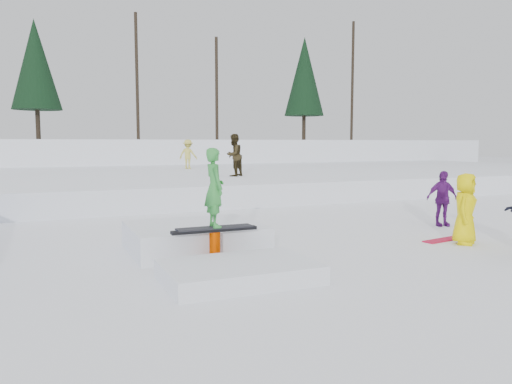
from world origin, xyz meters
name	(u,v)px	position (x,y,z in m)	size (l,w,h in m)	color
ground	(274,261)	(0.00, 0.00, 0.00)	(120.00, 120.00, 0.00)	white
snow_berm	(99,156)	(0.00, 30.00, 1.20)	(60.00, 14.00, 2.40)	white
snow_midrise	(131,180)	(0.00, 16.00, 0.40)	(50.00, 18.00, 0.80)	white
treeline	(186,71)	(6.18, 28.28, 7.45)	(40.24, 4.22, 10.50)	black
walker_olive	(234,155)	(3.50, 11.28, 1.69)	(0.86, 0.67, 1.77)	black
walker_ygreen	(188,154)	(3.38, 17.92, 1.59)	(1.02, 0.58, 1.57)	#CFC54D
spectator_purple	(442,198)	(5.80, 1.84, 0.73)	(0.86, 0.36, 1.47)	#611975
spectator_yellow	(465,209)	(4.50, -0.19, 0.77)	(0.76, 0.49, 1.55)	#FFE700
loose_board_red	(447,239)	(4.51, 0.31, 0.01)	(1.40, 0.28, 0.03)	#B21032
jib_rail_feature	(205,242)	(-1.08, 0.81, 0.30)	(2.60, 4.40, 2.11)	white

